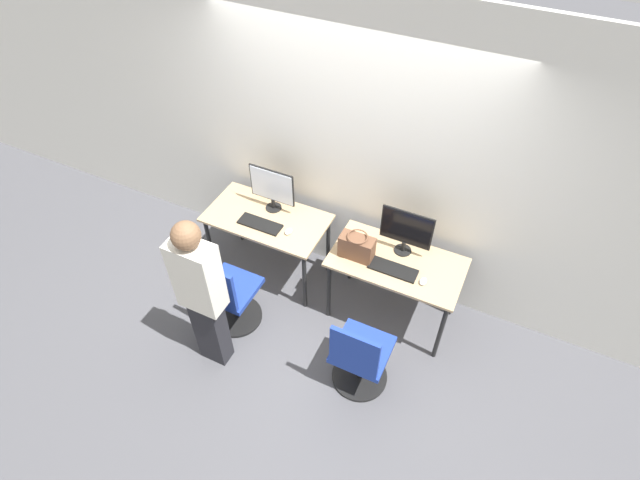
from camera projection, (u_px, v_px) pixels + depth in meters
The scene contains 14 objects.
ground_plane at pixel (314, 313), 4.83m from camera, with size 20.00×20.00×0.00m, color #4C4C51.
wall_back at pixel (351, 153), 4.30m from camera, with size 12.00×0.05×2.80m.
desk_left at pixel (267, 224), 4.74m from camera, with size 1.15×0.62×0.75m.
monitor_left at pixel (272, 188), 4.59m from camera, with size 0.45×0.15×0.45m.
keyboard_left at pixel (260, 224), 4.60m from camera, with size 0.41×0.15×0.02m.
mouse_left at pixel (288, 231), 4.52m from camera, with size 0.06×0.09×0.03m.
office_chair_left at pixel (229, 297), 4.50m from camera, with size 0.48×0.48×0.91m.
person_left at pixel (201, 293), 3.88m from camera, with size 0.36×0.21×1.62m.
desk_right at pixel (396, 268), 4.35m from camera, with size 1.15×0.62×0.75m.
monitor_right at pixel (406, 230), 4.20m from camera, with size 0.45×0.15×0.45m.
keyboard_right at pixel (393, 269), 4.21m from camera, with size 0.41×0.15×0.02m.
mouse_right at pixel (423, 281), 4.11m from camera, with size 0.06×0.09×0.03m.
office_chair_right at pixel (359, 359), 4.05m from camera, with size 0.48×0.48×0.91m.
handbag at pixel (357, 247), 4.25m from camera, with size 0.30×0.18×0.25m.
Camera 1 is at (1.29, -2.56, 3.95)m, focal length 28.00 mm.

